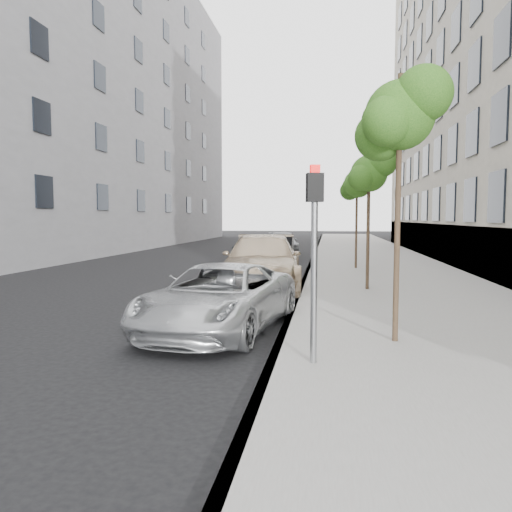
% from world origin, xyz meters
% --- Properties ---
extents(ground, '(160.00, 160.00, 0.00)m').
position_xyz_m(ground, '(0.00, 0.00, 0.00)').
color(ground, black).
rests_on(ground, ground).
extents(sidewalk, '(6.40, 72.00, 0.14)m').
position_xyz_m(sidewalk, '(4.30, 24.00, 0.07)').
color(sidewalk, gray).
rests_on(sidewalk, ground).
extents(curb, '(0.15, 72.00, 0.14)m').
position_xyz_m(curb, '(1.18, 24.00, 0.07)').
color(curb, '#9E9B93').
rests_on(curb, ground).
extents(tree_near, '(1.57, 1.37, 4.70)m').
position_xyz_m(tree_near, '(3.23, 1.50, 4.06)').
color(tree_near, '#38281C').
rests_on(tree_near, sidewalk).
extents(tree_mid, '(1.51, 1.31, 4.24)m').
position_xyz_m(tree_mid, '(3.23, 8.00, 3.63)').
color(tree_mid, '#38281C').
rests_on(tree_mid, sidewalk).
extents(tree_far, '(1.51, 1.31, 4.40)m').
position_xyz_m(tree_far, '(3.23, 14.50, 3.78)').
color(tree_far, '#38281C').
rests_on(tree_far, sidewalk).
extents(signal_pole, '(0.27, 0.23, 2.95)m').
position_xyz_m(signal_pole, '(1.81, -0.04, 1.99)').
color(signal_pole, '#939699').
rests_on(signal_pole, sidewalk).
extents(minivan, '(2.98, 5.19, 1.36)m').
position_xyz_m(minivan, '(-0.18, 2.42, 0.68)').
color(minivan, silver).
rests_on(minivan, ground).
extents(suv, '(2.92, 6.21, 1.75)m').
position_xyz_m(suv, '(-0.10, 8.50, 0.88)').
color(suv, tan).
rests_on(suv, ground).
extents(sedan_blue, '(2.04, 4.62, 1.55)m').
position_xyz_m(sedan_blue, '(-1.24, 14.38, 0.77)').
color(sedan_blue, '#101E35').
rests_on(sedan_blue, ground).
extents(sedan_black, '(1.52, 4.00, 1.30)m').
position_xyz_m(sedan_black, '(-0.62, 19.81, 0.65)').
color(sedan_black, black).
rests_on(sedan_black, ground).
extents(sedan_rear, '(2.60, 4.88, 1.35)m').
position_xyz_m(sedan_rear, '(-0.99, 25.04, 0.67)').
color(sedan_rear, gray).
rests_on(sedan_rear, ground).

